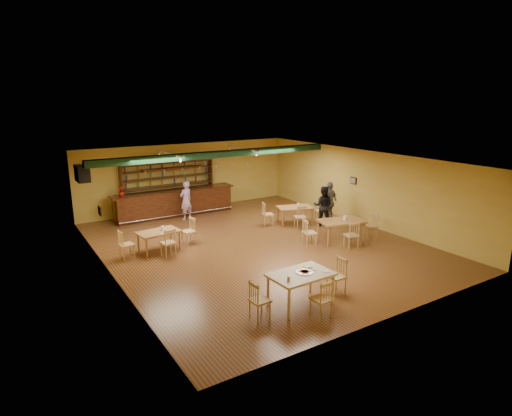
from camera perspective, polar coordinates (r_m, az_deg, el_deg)
floor at (r=15.05m, az=0.17°, el=-4.89°), size 12.00×12.00×0.00m
ceiling_beam at (r=16.77m, az=-4.95°, el=7.16°), size 10.00×0.30×0.25m
track_rail_left at (r=16.59m, az=-11.50°, el=7.09°), size 0.05×2.50×0.05m
track_rail_right at (r=17.95m, az=-1.82°, el=7.91°), size 0.05×2.50×0.05m
ac_unit at (r=16.66m, az=-22.09°, el=4.30°), size 0.34×0.70×0.48m
picture_left at (r=13.68m, az=-20.10°, el=-0.35°), size 0.04×0.34×0.28m
picture_right at (r=18.01m, az=12.85°, el=3.59°), size 0.04×0.34×0.28m
bar_counter at (r=18.90m, az=-10.80°, el=0.68°), size 5.40×0.85×1.13m
back_bar_hutch at (r=19.35m, az=-11.56°, el=2.71°), size 4.18×0.40×2.28m
poinsettia at (r=18.07m, az=-17.57°, el=2.16°), size 0.31×0.31×0.43m
dining_table_a at (r=14.74m, az=-12.79°, el=-4.30°), size 1.44×0.96×0.68m
dining_table_b at (r=17.53m, az=5.18°, el=-0.95°), size 1.58×1.22×0.69m
dining_table_d at (r=15.56m, az=11.23°, el=-3.01°), size 1.74×1.27×0.78m
near_table at (r=10.80m, az=5.96°, el=-10.69°), size 1.58×1.05×0.83m
pizza_tray at (r=10.69m, az=6.49°, el=-8.51°), size 0.42×0.42×0.01m
parmesan_shaker at (r=10.21m, az=4.37°, el=-9.30°), size 0.08×0.08×0.11m
napkin_stack at (r=11.01m, az=6.91°, el=-7.78°), size 0.22×0.18×0.03m
pizza_server at (r=10.83m, az=7.00°, el=-8.17°), size 0.32×0.25×0.00m
side_plate at (r=10.84m, az=9.30°, el=-8.30°), size 0.23×0.23×0.01m
patron_bar at (r=18.16m, az=-9.31°, el=1.01°), size 0.69×0.56×1.64m
patron_right_a at (r=17.30m, az=8.92°, el=0.28°), size 0.98×0.98×1.60m
patron_right_b at (r=17.63m, az=9.75°, el=0.74°), size 1.09×0.71×1.73m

